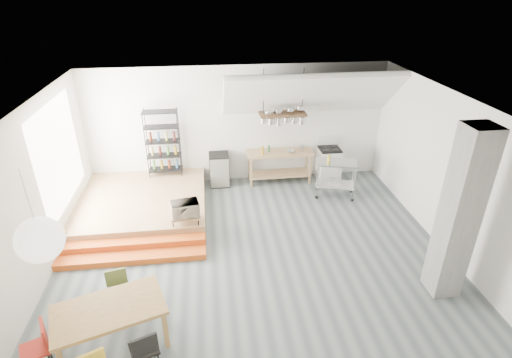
{
  "coord_description": "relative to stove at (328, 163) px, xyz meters",
  "views": [
    {
      "loc": [
        -0.8,
        -6.73,
        5.19
      ],
      "look_at": [
        0.14,
        0.8,
        1.32
      ],
      "focal_mm": 28.0,
      "sensor_mm": 36.0,
      "label": 1
    }
  ],
  "objects": [
    {
      "name": "floor",
      "position": [
        -2.5,
        -3.16,
        -0.48
      ],
      "size": [
        8.0,
        8.0,
        0.0
      ],
      "primitive_type": "plane",
      "color": "#495255",
      "rests_on": "ground"
    },
    {
      "name": "wall_back",
      "position": [
        -2.5,
        0.34,
        1.12
      ],
      "size": [
        8.0,
        0.04,
        3.2
      ],
      "primitive_type": "cube",
      "color": "silver",
      "rests_on": "ground"
    },
    {
      "name": "wall_left",
      "position": [
        -6.5,
        -3.16,
        1.12
      ],
      "size": [
        0.04,
        7.0,
        3.2
      ],
      "primitive_type": "cube",
      "color": "silver",
      "rests_on": "ground"
    },
    {
      "name": "wall_right",
      "position": [
        1.5,
        -3.16,
        1.12
      ],
      "size": [
        0.04,
        7.0,
        3.2
      ],
      "primitive_type": "cube",
      "color": "silver",
      "rests_on": "ground"
    },
    {
      "name": "ceiling",
      "position": [
        -2.5,
        -3.16,
        2.72
      ],
      "size": [
        8.0,
        7.0,
        0.02
      ],
      "primitive_type": "cube",
      "color": "white",
      "rests_on": "wall_back"
    },
    {
      "name": "slope_ceiling",
      "position": [
        -0.7,
        -0.26,
        2.07
      ],
      "size": [
        4.4,
        1.44,
        1.32
      ],
      "primitive_type": "cube",
      "rotation": [
        -0.73,
        0.0,
        0.0
      ],
      "color": "white",
      "rests_on": "wall_back"
    },
    {
      "name": "window_pane",
      "position": [
        -6.48,
        -1.66,
        1.32
      ],
      "size": [
        0.02,
        2.5,
        2.2
      ],
      "primitive_type": "cube",
      "color": "white",
      "rests_on": "wall_left"
    },
    {
      "name": "platform",
      "position": [
        -5.0,
        -1.16,
        -0.28
      ],
      "size": [
        3.0,
        3.0,
        0.4
      ],
      "primitive_type": "cube",
      "color": "#97724B",
      "rests_on": "ground"
    },
    {
      "name": "step_lower",
      "position": [
        -5.0,
        -3.11,
        -0.41
      ],
      "size": [
        3.0,
        0.35,
        0.13
      ],
      "primitive_type": "cube",
      "color": "#CB5217",
      "rests_on": "ground"
    },
    {
      "name": "step_upper",
      "position": [
        -5.0,
        -2.76,
        -0.35
      ],
      "size": [
        3.0,
        0.35,
        0.27
      ],
      "primitive_type": "cube",
      "color": "#CB5217",
      "rests_on": "ground"
    },
    {
      "name": "concrete_column",
      "position": [
        0.8,
        -4.66,
        1.12
      ],
      "size": [
        0.5,
        0.5,
        3.2
      ],
      "primitive_type": "cube",
      "color": "slate",
      "rests_on": "ground"
    },
    {
      "name": "kitchen_counter",
      "position": [
        -1.4,
        -0.01,
        0.15
      ],
      "size": [
        1.8,
        0.6,
        0.91
      ],
      "color": "#97724B",
      "rests_on": "ground"
    },
    {
      "name": "stove",
      "position": [
        0.0,
        0.0,
        0.0
      ],
      "size": [
        0.6,
        0.6,
        1.18
      ],
      "color": "white",
      "rests_on": "ground"
    },
    {
      "name": "pot_rack",
      "position": [
        -1.37,
        -0.23,
        1.5
      ],
      "size": [
        1.2,
        0.5,
        1.43
      ],
      "color": "#3E2A18",
      "rests_on": "ceiling"
    },
    {
      "name": "wire_shelving",
      "position": [
        -4.5,
        0.04,
        0.85
      ],
      "size": [
        0.88,
        0.38,
        1.8
      ],
      "color": "black",
      "rests_on": "platform"
    },
    {
      "name": "microwave_shelf",
      "position": [
        -3.9,
        -2.41,
        0.07
      ],
      "size": [
        0.6,
        0.4,
        0.16
      ],
      "color": "#97724B",
      "rests_on": "platform"
    },
    {
      "name": "paper_lantern",
      "position": [
        -5.51,
        -5.41,
        1.72
      ],
      "size": [
        0.6,
        0.6,
        0.6
      ],
      "primitive_type": "sphere",
      "color": "white",
      "rests_on": "ceiling"
    },
    {
      "name": "dining_table",
      "position": [
        -4.94,
        -5.22,
        0.2
      ],
      "size": [
        1.82,
        1.37,
        0.77
      ],
      "rotation": [
        0.0,
        0.0,
        0.32
      ],
      "color": "brown",
      "rests_on": "ground"
    },
    {
      "name": "chair_black",
      "position": [
        -4.38,
        -5.79,
        0.02
      ],
      "size": [
        0.49,
        0.49,
        0.83
      ],
      "rotation": [
        0.0,
        0.0,
        3.51
      ],
      "color": "black",
      "rests_on": "ground"
    },
    {
      "name": "chair_olive",
      "position": [
        -4.97,
        -4.47,
        0.0
      ],
      "size": [
        0.45,
        0.45,
        0.8
      ],
      "rotation": [
        0.0,
        0.0,
        0.25
      ],
      "color": "#5C6C33",
      "rests_on": "ground"
    },
    {
      "name": "chair_red",
      "position": [
        -5.89,
        -5.53,
        0.02
      ],
      "size": [
        0.5,
        0.5,
        0.83
      ],
      "rotation": [
        0.0,
        0.0,
        -1.16
      ],
      "color": "#B02519",
      "rests_on": "ground"
    },
    {
      "name": "rolling_cart",
      "position": [
        -0.1,
        -0.99,
        0.15
      ],
      "size": [
        1.1,
        0.8,
        0.98
      ],
      "rotation": [
        0.0,
        0.0,
        -0.28
      ],
      "color": "silver",
      "rests_on": "ground"
    },
    {
      "name": "mini_fridge",
      "position": [
        -3.07,
        0.04,
        -0.03
      ],
      "size": [
        0.53,
        0.53,
        0.9
      ],
      "primitive_type": "cube",
      "color": "black",
      "rests_on": "ground"
    },
    {
      "name": "microwave",
      "position": [
        -3.9,
        -2.41,
        0.25
      ],
      "size": [
        0.64,
        0.49,
        0.32
      ],
      "primitive_type": "imported",
      "rotation": [
        0.0,
        0.0,
        0.18
      ],
      "color": "beige",
      "rests_on": "microwave_shelf"
    },
    {
      "name": "bowl",
      "position": [
        -1.13,
        -0.06,
        0.46
      ],
      "size": [
        0.3,
        0.3,
        0.06
      ],
      "primitive_type": "imported",
      "rotation": [
        0.0,
        0.0,
        0.43
      ],
      "color": "silver",
      "rests_on": "kitchen_counter"
    }
  ]
}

